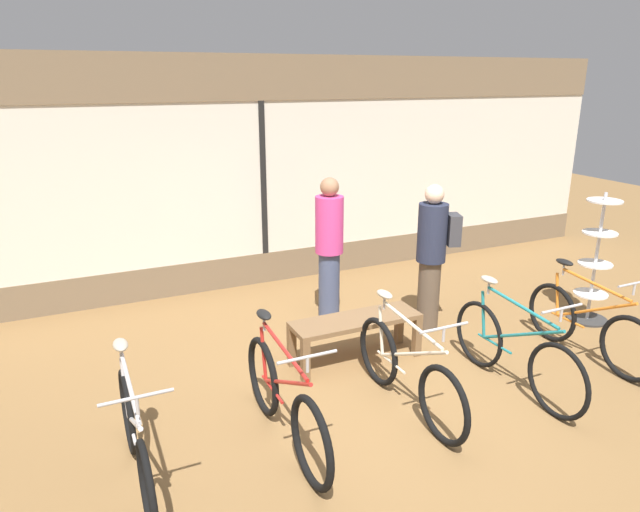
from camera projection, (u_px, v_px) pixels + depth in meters
The scene contains 11 objects.
ground_plane at pixel (392, 399), 5.40m from camera, with size 24.00×24.00×0.00m, color olive.
shop_back_wall at pixel (262, 172), 7.98m from camera, with size 12.00×0.08×3.20m.
bicycle_far_left at pixel (136, 442), 4.14m from camera, with size 0.46×1.72×1.03m.
bicycle_left at pixel (284, 402), 4.64m from camera, with size 0.46×1.78×1.04m.
bicycle_center at pixel (407, 372), 5.14m from camera, with size 0.46×1.73×1.02m.
bicycle_right at pixel (514, 351), 5.48m from camera, with size 0.46×1.75×1.03m.
bicycle_far_right at pixel (587, 326), 6.08m from camera, with size 0.46×1.67×1.02m.
accessory_rack at pixel (594, 269), 6.94m from camera, with size 0.48×0.48×1.62m.
display_bench at pixel (356, 326), 6.01m from camera, with size 1.40×0.44×0.49m.
customer_near_rack at pixel (329, 247), 6.90m from camera, with size 0.39×0.39×1.79m.
customer_by_window at pixel (433, 253), 6.63m from camera, with size 0.55×0.44×1.76m.
Camera 1 is at (-2.61, -4.01, 2.93)m, focal length 32.00 mm.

